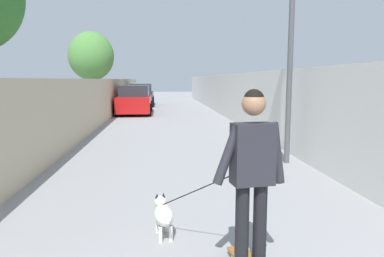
# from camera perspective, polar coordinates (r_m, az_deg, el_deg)

# --- Properties ---
(ground_plane) EXTENTS (80.00, 80.00, 0.00)m
(ground_plane) POSITION_cam_1_polar(r_m,az_deg,el_deg) (14.56, -3.36, 0.49)
(ground_plane) COLOR gray
(wall_left) EXTENTS (48.00, 0.30, 1.87)m
(wall_left) POSITION_cam_1_polar(r_m,az_deg,el_deg) (12.72, -16.49, 3.36)
(wall_left) COLOR tan
(wall_left) RESTS_ON ground
(fence_right) EXTENTS (48.00, 0.30, 2.12)m
(fence_right) POSITION_cam_1_polar(r_m,az_deg,el_deg) (12.90, 10.07, 4.16)
(fence_right) COLOR silver
(fence_right) RESTS_ON ground
(tree_left_near) EXTENTS (2.34, 2.34, 4.32)m
(tree_left_near) POSITION_cam_1_polar(r_m,az_deg,el_deg) (19.79, -15.71, 10.97)
(tree_left_near) COLOR #473523
(tree_left_near) RESTS_ON ground
(lamp_post) EXTENTS (0.36, 0.36, 4.50)m
(lamp_post) POSITION_cam_1_polar(r_m,az_deg,el_deg) (8.25, 15.52, 15.98)
(lamp_post) COLOR #4C4C51
(lamp_post) RESTS_ON ground
(person_skateboarder) EXTENTS (0.27, 0.72, 1.68)m
(person_skateboarder) POSITION_cam_1_polar(r_m,az_deg,el_deg) (3.39, 9.56, -5.68)
(person_skateboarder) COLOR black
(person_skateboarder) RESTS_ON skateboard
(dog) EXTENTS (1.23, 0.97, 1.06)m
(dog) POSITION_cam_1_polar(r_m,az_deg,el_deg) (4.38, -4.55, -13.33)
(dog) COLOR white
(dog) RESTS_ON ground
(car_near) EXTENTS (4.10, 1.80, 1.54)m
(car_near) POSITION_cam_1_polar(r_m,az_deg,el_deg) (19.71, -9.05, 4.40)
(car_near) COLOR #B71414
(car_near) RESTS_ON ground
(car_far) EXTENTS (4.38, 1.80, 1.54)m
(car_far) POSITION_cam_1_polar(r_m,az_deg,el_deg) (25.89, -8.11, 5.22)
(car_far) COLOR black
(car_far) RESTS_ON ground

